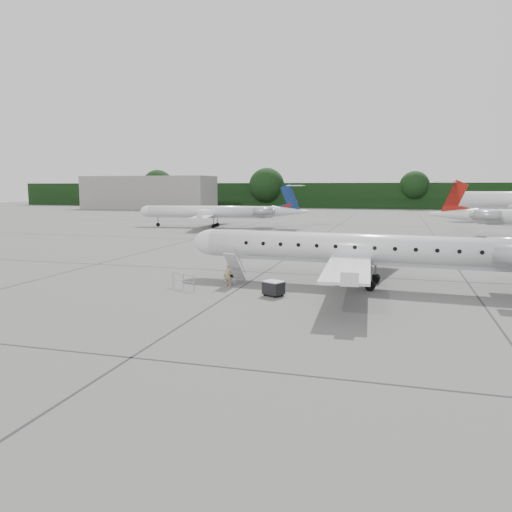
% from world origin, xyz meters
% --- Properties ---
extents(ground, '(320.00, 320.00, 0.00)m').
position_xyz_m(ground, '(0.00, 0.00, 0.00)').
color(ground, '#5D5D5B').
rests_on(ground, ground).
extents(treeline, '(260.00, 4.00, 8.00)m').
position_xyz_m(treeline, '(0.00, 130.00, 4.00)').
color(treeline, black).
rests_on(treeline, ground).
extents(terminal_building, '(40.00, 14.00, 10.00)m').
position_xyz_m(terminal_building, '(-70.00, 110.00, 5.00)').
color(terminal_building, gray).
rests_on(terminal_building, ground).
extents(main_regional_jet, '(29.67, 22.32, 7.26)m').
position_xyz_m(main_regional_jet, '(1.93, 4.43, 3.63)').
color(main_regional_jet, silver).
rests_on(main_regional_jet, ground).
extents(airstair, '(1.00, 2.18, 2.28)m').
position_xyz_m(airstair, '(-6.64, 2.90, 1.14)').
color(airstair, silver).
rests_on(airstair, ground).
extents(passenger, '(0.63, 0.50, 1.53)m').
position_xyz_m(passenger, '(-6.72, 1.69, 0.76)').
color(passenger, '#937E50').
rests_on(passenger, ground).
extents(safety_railing, '(2.01, 1.03, 1.00)m').
position_xyz_m(safety_railing, '(-9.34, 0.02, 0.50)').
color(safety_railing, '#999CA1').
rests_on(safety_railing, ground).
extents(baggage_cart, '(1.47, 1.37, 1.01)m').
position_xyz_m(baggage_cart, '(-2.97, -0.40, 0.51)').
color(baggage_cart, black).
rests_on(baggage_cart, ground).
extents(bg_regional_left, '(29.68, 22.94, 7.22)m').
position_xyz_m(bg_regional_left, '(-26.39, 49.05, 3.61)').
color(bg_regional_left, silver).
rests_on(bg_regional_left, ground).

